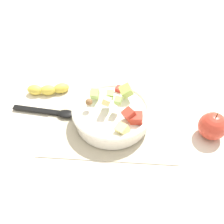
# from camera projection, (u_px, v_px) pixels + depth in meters

# --- Properties ---
(ground_plane) EXTENTS (2.40, 2.40, 0.00)m
(ground_plane) POSITION_uv_depth(u_px,v_px,m) (110.00, 119.00, 0.84)
(ground_plane) COLOR silver
(placemat) EXTENTS (0.41, 0.33, 0.01)m
(placemat) POSITION_uv_depth(u_px,v_px,m) (110.00, 118.00, 0.83)
(placemat) COLOR #BCB299
(placemat) RESTS_ON ground_plane
(salad_bowl) EXTENTS (0.25, 0.25, 0.12)m
(salad_bowl) POSITION_uv_depth(u_px,v_px,m) (112.00, 113.00, 0.80)
(salad_bowl) COLOR white
(salad_bowl) RESTS_ON placemat
(serving_spoon) EXTENTS (0.21, 0.05, 0.01)m
(serving_spoon) POSITION_uv_depth(u_px,v_px,m) (54.00, 112.00, 0.84)
(serving_spoon) COLOR black
(serving_spoon) RESTS_ON placemat
(whole_apple) EXTENTS (0.08, 0.08, 0.10)m
(whole_apple) POSITION_uv_depth(u_px,v_px,m) (213.00, 126.00, 0.76)
(whole_apple) COLOR #BC3828
(whole_apple) RESTS_ON ground_plane
(banana_whole) EXTENTS (0.15, 0.06, 0.04)m
(banana_whole) POSITION_uv_depth(u_px,v_px,m) (48.00, 89.00, 0.91)
(banana_whole) COLOR yellow
(banana_whole) RESTS_ON ground_plane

